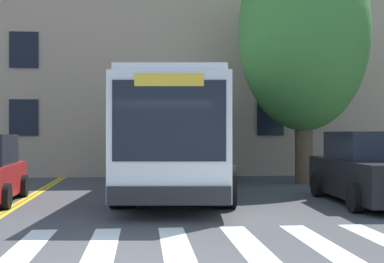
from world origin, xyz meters
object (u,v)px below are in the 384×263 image
city_bus (177,135)px  car_silver_behind_bus (185,152)px  car_black_far_lane (372,170)px  street_tree_curbside_large (304,32)px

city_bus → car_silver_behind_bus: bearing=83.6°
car_black_far_lane → street_tree_curbside_large: (-0.03, 5.34, 4.43)m
city_bus → street_tree_curbside_large: size_ratio=1.28×
city_bus → car_silver_behind_bus: size_ratio=2.80×
street_tree_curbside_large → car_silver_behind_bus: bearing=112.5°
car_black_far_lane → car_silver_behind_bus: bearing=104.2°
city_bus → street_tree_curbside_large: bearing=26.7°
car_black_far_lane → car_silver_behind_bus: (-3.43, 13.53, -0.02)m
city_bus → car_black_far_lane: (4.59, -3.05, -0.87)m
car_black_far_lane → street_tree_curbside_large: size_ratio=0.56×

